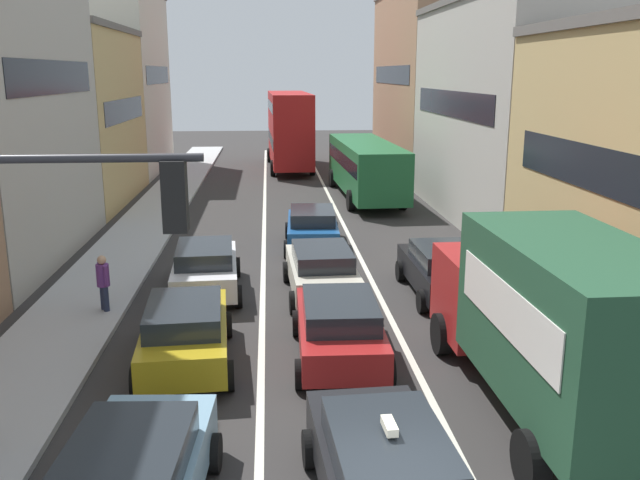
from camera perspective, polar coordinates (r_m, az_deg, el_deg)
The scene contains 16 objects.
sidewalk_left at distance 28.33m, azimuth -14.90°, elevation 0.63°, with size 2.60×64.00×0.14m, color #B1B1B1.
lane_stripe_left at distance 27.85m, azimuth -4.73°, elevation 0.70°, with size 0.16×60.00×0.01m, color silver.
lane_stripe_right at distance 28.03m, azimuth 2.23°, elevation 0.82°, with size 0.16×60.00×0.01m, color silver.
building_row_right at distance 33.12m, azimuth 16.01°, elevation 10.95°, with size 7.20×43.90×11.60m.
traffic_light_pole at distance 8.82m, azimuth -24.09°, elevation -4.05°, with size 3.58×0.38×5.50m.
removalist_box_truck at distance 13.31m, azimuth 18.81°, elevation -6.07°, with size 2.78×7.73×3.58m.
taxi_centre_lane_front at distance 10.29m, azimuth 5.55°, elevation -18.81°, with size 2.25×4.39×1.66m.
sedan_centre_lane_second at distance 15.35m, azimuth 1.63°, elevation -7.31°, with size 2.13×4.34×1.49m.
wagon_left_lane_second at distance 15.39m, azimuth -11.26°, elevation -7.52°, with size 2.29×4.41×1.49m.
hatchback_centre_lane_third at distance 19.62m, azimuth 0.13°, elevation -2.53°, with size 2.19×4.36×1.49m.
sedan_left_lane_third at distance 20.18m, azimuth -9.62°, elevation -2.26°, with size 2.26×4.40×1.49m.
coupe_centre_lane_fourth at distance 25.07m, azimuth -0.66°, elevation 1.11°, with size 2.21×4.37×1.49m.
sedan_right_lane_behind_truck at distance 20.01m, azimuth 10.29°, elevation -2.43°, with size 2.10×4.32×1.49m.
bus_mid_queue_primary at distance 35.05m, azimuth 3.87°, elevation 6.36°, with size 3.05×10.58×2.90m.
bus_far_queue_secondary at distance 45.93m, azimuth -2.60°, elevation 9.51°, with size 3.02×10.56×5.06m.
pedestrian_near_kerb at distance 18.96m, azimuth -17.79°, elevation -3.34°, with size 0.35×0.46×1.66m.
Camera 1 is at (-1.45, -7.12, 6.35)m, focal length 38.00 mm.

